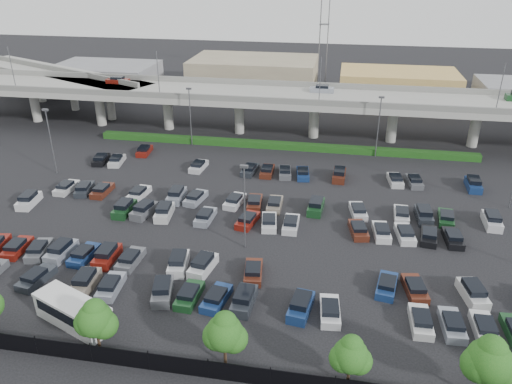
% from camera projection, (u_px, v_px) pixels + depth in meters
% --- Properties ---
extents(ground, '(280.00, 280.00, 0.00)m').
position_uv_depth(ground, '(257.00, 215.00, 65.17)').
color(ground, black).
extents(overpass, '(150.00, 13.00, 15.80)m').
position_uv_depth(overpass, '(287.00, 99.00, 90.63)').
color(overpass, '#989890').
rests_on(overpass, ground).
extents(on_ramp, '(50.93, 30.13, 8.80)m').
position_uv_depth(on_ramp, '(56.00, 75.00, 108.66)').
color(on_ramp, '#989890').
rests_on(on_ramp, ground).
extents(hedge, '(66.00, 1.60, 1.10)m').
position_uv_depth(hedge, '(282.00, 146.00, 87.13)').
color(hedge, '#143B11').
rests_on(hedge, ground).
extents(fence, '(70.00, 0.10, 2.00)m').
position_uv_depth(fence, '(196.00, 368.00, 39.93)').
color(fence, black).
rests_on(fence, ground).
extents(tree_row, '(65.07, 3.66, 5.94)m').
position_uv_depth(tree_row, '(208.00, 331.00, 39.99)').
color(tree_row, '#332316').
rests_on(tree_row, ground).
extents(shuttle_bus, '(8.30, 5.56, 2.53)m').
position_uv_depth(shuttle_bus, '(73.00, 311.00, 45.54)').
color(shuttle_bus, silver).
rests_on(shuttle_bus, ground).
extents(parked_cars, '(63.00, 41.63, 1.67)m').
position_uv_depth(parked_cars, '(239.00, 229.00, 60.70)').
color(parked_cars, maroon).
rests_on(parked_cars, ground).
extents(light_poles, '(66.90, 48.38, 10.30)m').
position_uv_depth(light_poles, '(228.00, 163.00, 64.90)').
color(light_poles, '#55555A').
rests_on(light_poles, ground).
extents(distant_buildings, '(138.00, 24.00, 9.00)m').
position_uv_depth(distant_buildings, '(355.00, 82.00, 116.48)').
color(distant_buildings, slate).
rests_on(distant_buildings, ground).
extents(comm_tower, '(2.40, 2.40, 30.00)m').
position_uv_depth(comm_tower, '(325.00, 22.00, 123.50)').
color(comm_tower, '#55555A').
rests_on(comm_tower, ground).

